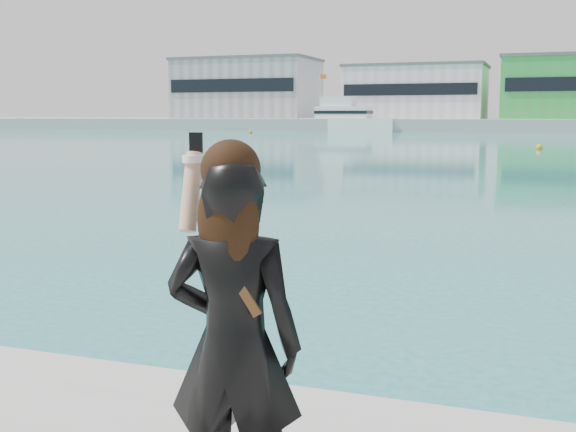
# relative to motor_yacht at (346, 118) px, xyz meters

# --- Properties ---
(far_quay) EXTENTS (320.00, 40.00, 2.00)m
(far_quay) POSITION_rel_motor_yacht_xyz_m (30.68, 17.91, -1.08)
(far_quay) COLOR #9E9E99
(far_quay) RESTS_ON ground
(warehouse_grey_left) EXTENTS (26.52, 16.36, 11.50)m
(warehouse_grey_left) POSITION_rel_motor_yacht_xyz_m (-24.32, 15.89, 5.68)
(warehouse_grey_left) COLOR gray
(warehouse_grey_left) RESTS_ON far_quay
(warehouse_white) EXTENTS (24.48, 15.35, 9.50)m
(warehouse_white) POSITION_rel_motor_yacht_xyz_m (8.68, 15.89, 4.68)
(warehouse_white) COLOR silver
(warehouse_white) RESTS_ON far_quay
(flagpole_left) EXTENTS (1.28, 0.16, 8.00)m
(flagpole_left) POSITION_rel_motor_yacht_xyz_m (-7.23, 8.91, 4.46)
(flagpole_left) COLOR silver
(flagpole_left) RESTS_ON far_quay
(motor_yacht) EXTENTS (16.04, 5.14, 7.40)m
(motor_yacht) POSITION_rel_motor_yacht_xyz_m (0.00, 0.00, 0.00)
(motor_yacht) COLOR white
(motor_yacht) RESTS_ON ground
(buoy_near) EXTENTS (0.50, 0.50, 0.50)m
(buoy_near) POSITION_rel_motor_yacht_xyz_m (31.02, -56.15, -2.08)
(buoy_near) COLOR orange
(buoy_near) RESTS_ON ground
(buoy_far) EXTENTS (0.50, 0.50, 0.50)m
(buoy_far) POSITION_rel_motor_yacht_xyz_m (-9.45, -17.92, -2.08)
(buoy_far) COLOR orange
(buoy_far) RESTS_ON ground
(woman) EXTENTS (0.67, 0.49, 1.78)m
(woman) POSITION_rel_motor_yacht_xyz_m (30.54, -112.79, -0.38)
(woman) COLOR black
(woman) RESTS_ON near_quay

